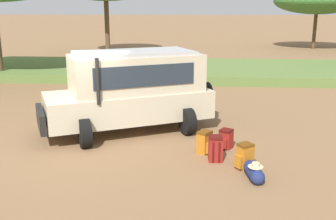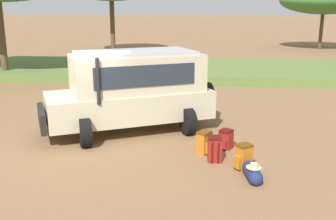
# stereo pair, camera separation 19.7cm
# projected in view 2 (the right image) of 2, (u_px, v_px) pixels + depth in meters

# --- Properties ---
(ground_plane) EXTENTS (320.00, 320.00, 0.00)m
(ground_plane) POSITION_uv_depth(u_px,v_px,m) (82.00, 141.00, 11.24)
(ground_plane) COLOR olive
(grass_bank) EXTENTS (120.00, 7.00, 0.44)m
(grass_bank) POSITION_uv_depth(u_px,v_px,m) (145.00, 69.00, 22.40)
(grass_bank) COLOR #5B7538
(grass_bank) RESTS_ON ground_plane
(safari_vehicle) EXTENTS (5.35, 3.92, 2.44)m
(safari_vehicle) POSITION_uv_depth(u_px,v_px,m) (133.00, 89.00, 11.85)
(safari_vehicle) COLOR beige
(safari_vehicle) RESTS_ON ground_plane
(backpack_beside_front_wheel) EXTENTS (0.36, 0.43, 0.65)m
(backpack_beside_front_wheel) POSITION_uv_depth(u_px,v_px,m) (215.00, 149.00, 9.67)
(backpack_beside_front_wheel) COLOR maroon
(backpack_beside_front_wheel) RESTS_ON ground_plane
(backpack_cluster_center) EXTENTS (0.42, 0.45, 0.53)m
(backpack_cluster_center) POSITION_uv_depth(u_px,v_px,m) (226.00, 139.00, 10.54)
(backpack_cluster_center) COLOR maroon
(backpack_cluster_center) RESTS_ON ground_plane
(backpack_near_rear_wheel) EXTENTS (0.46, 0.44, 0.62)m
(backpack_near_rear_wheel) POSITION_uv_depth(u_px,v_px,m) (244.00, 157.00, 9.20)
(backpack_near_rear_wheel) COLOR #B26619
(backpack_near_rear_wheel) RESTS_ON ground_plane
(backpack_outermost) EXTENTS (0.47, 0.47, 0.59)m
(backpack_outermost) POSITION_uv_depth(u_px,v_px,m) (205.00, 143.00, 10.20)
(backpack_outermost) COLOR #B26619
(backpack_outermost) RESTS_ON ground_plane
(duffel_bag_low_black_case) EXTENTS (0.40, 0.89, 0.43)m
(duffel_bag_low_black_case) POSITION_uv_depth(u_px,v_px,m) (252.00, 173.00, 8.67)
(duffel_bag_low_black_case) COLOR navy
(duffel_bag_low_black_case) RESTS_ON ground_plane
(acacia_tree_centre_back) EXTENTS (7.49, 6.85, 5.35)m
(acacia_tree_centre_back) POSITION_uv_depth(u_px,v_px,m) (324.00, 0.00, 33.82)
(acacia_tree_centre_back) COLOR brown
(acacia_tree_centre_back) RESTS_ON ground_plane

